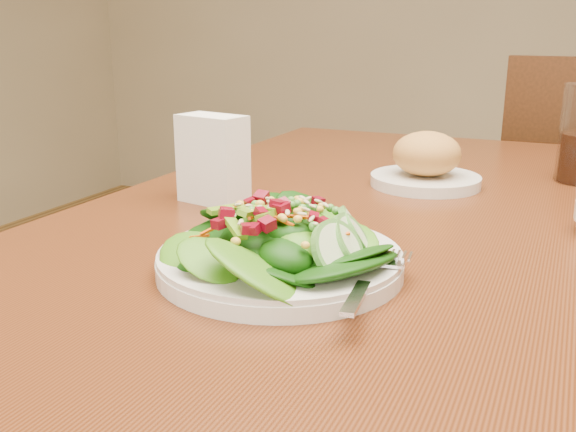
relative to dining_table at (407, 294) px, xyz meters
The scene contains 4 objects.
dining_table is the anchor object (origin of this frame).
salad_plate 0.27m from the dining_table, 107.44° to the right, with size 0.26×0.25×0.07m.
bread_plate 0.25m from the dining_table, 97.66° to the left, with size 0.17×0.17×0.09m.
napkin_holder 0.33m from the dining_table, behind, with size 0.10×0.07×0.12m.
Camera 1 is at (0.18, -0.79, 0.99)m, focal length 40.00 mm.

